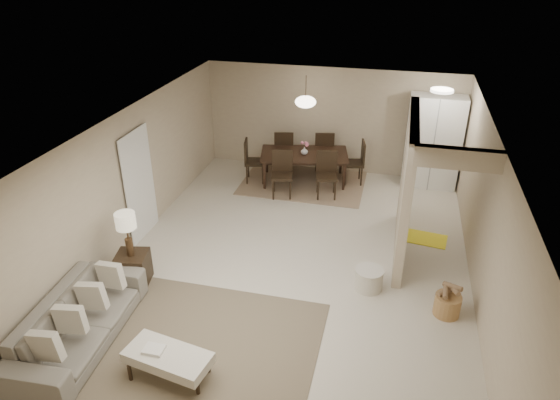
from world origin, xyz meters
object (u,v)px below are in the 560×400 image
(side_table, at_px, (133,269))
(wicker_basket, at_px, (447,305))
(dining_table, at_px, (304,168))
(round_pouf, at_px, (369,279))
(sofa, at_px, (79,322))
(pantry_cabinet, at_px, (433,142))
(ottoman_bench, at_px, (168,358))

(side_table, relative_size, wicker_basket, 1.38)
(dining_table, bearing_deg, round_pouf, -75.66)
(sofa, relative_size, side_table, 4.41)
(sofa, bearing_deg, side_table, -5.55)
(dining_table, bearing_deg, pantry_cabinet, -1.10)
(pantry_cabinet, height_order, sofa, pantry_cabinet)
(ottoman_bench, distance_m, round_pouf, 3.41)
(sofa, bearing_deg, pantry_cabinet, -40.26)
(ottoman_bench, height_order, round_pouf, ottoman_bench)
(wicker_basket, bearing_deg, ottoman_bench, -148.99)
(ottoman_bench, bearing_deg, pantry_cabinet, 73.60)
(round_pouf, bearing_deg, dining_table, 116.09)
(round_pouf, relative_size, dining_table, 0.23)
(pantry_cabinet, xyz_separation_m, ottoman_bench, (-3.32, -6.73, -0.73))
(sofa, bearing_deg, dining_table, -22.16)
(round_pouf, bearing_deg, ottoman_bench, -133.26)
(pantry_cabinet, bearing_deg, dining_table, -169.34)
(sofa, height_order, side_table, sofa)
(sofa, xyz_separation_m, dining_table, (1.99, 5.90, -0.00))
(round_pouf, height_order, dining_table, dining_table)
(ottoman_bench, distance_m, wicker_basket, 4.13)
(sofa, xyz_separation_m, ottoman_bench, (1.48, -0.30, -0.03))
(pantry_cabinet, height_order, dining_table, pantry_cabinet)
(ottoman_bench, bearing_deg, sofa, 178.40)
(side_table, bearing_deg, wicker_basket, 4.67)
(side_table, bearing_deg, round_pouf, 11.45)
(ottoman_bench, xyz_separation_m, side_table, (-1.43, 1.72, -0.05))
(round_pouf, xyz_separation_m, dining_table, (-1.82, 3.72, 0.17))
(sofa, height_order, dining_table, sofa)
(sofa, height_order, ottoman_bench, sofa)
(pantry_cabinet, xyz_separation_m, dining_table, (-2.81, -0.53, -0.70))
(pantry_cabinet, distance_m, sofa, 8.06)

